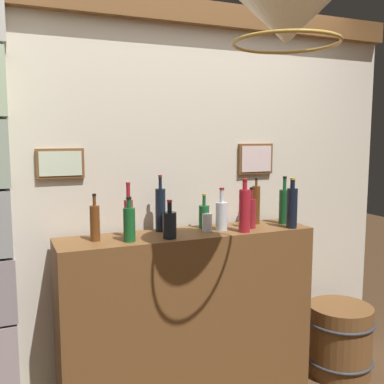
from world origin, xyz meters
The scene contains 17 objects.
panelled_rear_partition centered at (0.00, 1.10, 1.30)m, with size 3.18×0.15×2.45m.
bar_shelf_unit centered at (0.00, 0.84, 0.53)m, with size 1.55×0.35×1.06m, color brown.
liquor_bottle_sherry centered at (-0.15, 0.75, 1.14)m, with size 0.08×0.08×0.22m.
liquor_bottle_vermouth centered at (-0.36, 0.87, 1.18)m, with size 0.05×0.05×0.31m.
liquor_bottle_gin centered at (0.51, 0.93, 1.19)m, with size 0.05×0.05×0.30m.
liquor_bottle_whiskey centered at (-0.14, 0.95, 1.19)m, with size 0.06×0.06×0.34m.
liquor_bottle_brandy centered at (0.41, 0.81, 1.16)m, with size 0.06×0.06×0.26m.
liquor_bottle_mezcal centered at (0.21, 0.83, 1.15)m, with size 0.07×0.07×0.26m.
liquor_bottle_rum centered at (-0.55, 0.86, 1.16)m, with size 0.05×0.05×0.26m.
liquor_bottle_bourbon centered at (0.64, 0.72, 1.19)m, with size 0.07×0.07×0.31m.
liquor_bottle_rye centered at (-0.38, 0.77, 1.16)m, with size 0.07×0.07×0.25m.
liquor_bottle_vodka centered at (0.14, 0.93, 1.14)m, with size 0.07×0.07×0.22m.
liquor_bottle_amaro centered at (0.31, 0.73, 1.19)m, with size 0.07×0.07×0.32m.
liquor_bottle_scotch centered at (0.68, 0.85, 1.18)m, with size 0.07×0.07×0.31m.
glass_tumbler_rocks centered at (0.12, 0.84, 1.11)m, with size 0.06×0.06×0.11m.
pendant_lamp centered at (0.16, 0.12, 2.13)m, with size 0.47×0.47×0.61m.
wooden_barrel centered at (1.08, 0.73, 0.24)m, with size 0.46×0.46×0.48m.
Camera 1 is at (-1.00, -1.55, 1.64)m, focal length 41.63 mm.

